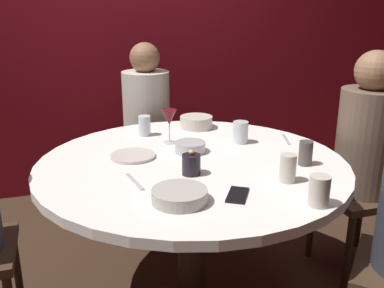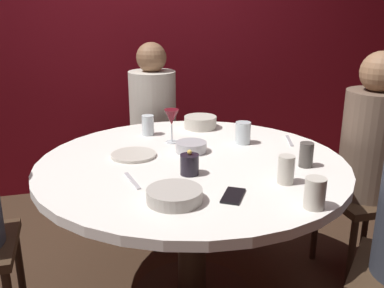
{
  "view_description": "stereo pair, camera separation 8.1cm",
  "coord_description": "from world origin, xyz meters",
  "px_view_note": "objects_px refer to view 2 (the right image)",
  "views": [
    {
      "loc": [
        -0.57,
        -1.76,
        1.44
      ],
      "look_at": [
        0.0,
        0.0,
        0.83
      ],
      "focal_mm": 40.41,
      "sensor_mm": 36.0,
      "label": 1
    },
    {
      "loc": [
        -0.49,
        -1.79,
        1.44
      ],
      "look_at": [
        0.0,
        0.0,
        0.83
      ],
      "focal_mm": 40.41,
      "sensor_mm": 36.0,
      "label": 2
    }
  ],
  "objects_px": {
    "bowl_small_white": "(200,122)",
    "seated_diner_back": "(153,113)",
    "cup_near_candle": "(243,133)",
    "cup_far_edge": "(286,170)",
    "cup_by_right_diner": "(315,193)",
    "dining_table": "(192,190)",
    "bowl_serving_large": "(191,147)",
    "candle_holder": "(190,164)",
    "cup_center_front": "(306,155)",
    "bowl_salad_center": "(174,195)",
    "wine_glass": "(172,119)",
    "cup_by_left_diner": "(148,125)",
    "dinner_plate": "(134,155)",
    "cell_phone": "(233,196)",
    "seated_diner_right": "(372,144)"
  },
  "relations": [
    {
      "from": "seated_diner_right",
      "to": "dinner_plate",
      "type": "height_order",
      "value": "seated_diner_right"
    },
    {
      "from": "cup_far_edge",
      "to": "cup_by_right_diner",
      "type": "bearing_deg",
      "value": -91.22
    },
    {
      "from": "cup_center_front",
      "to": "bowl_small_white",
      "type": "bearing_deg",
      "value": 110.81
    },
    {
      "from": "wine_glass",
      "to": "dinner_plate",
      "type": "distance_m",
      "value": 0.3
    },
    {
      "from": "cell_phone",
      "to": "bowl_salad_center",
      "type": "relative_size",
      "value": 0.68
    },
    {
      "from": "cup_center_front",
      "to": "bowl_salad_center",
      "type": "bearing_deg",
      "value": -163.21
    },
    {
      "from": "bowl_salad_center",
      "to": "cup_center_front",
      "type": "distance_m",
      "value": 0.67
    },
    {
      "from": "dinner_plate",
      "to": "bowl_small_white",
      "type": "bearing_deg",
      "value": 41.07
    },
    {
      "from": "dinner_plate",
      "to": "bowl_salad_center",
      "type": "height_order",
      "value": "bowl_salad_center"
    },
    {
      "from": "candle_holder",
      "to": "cell_phone",
      "type": "xyz_separation_m",
      "value": [
        0.1,
        -0.26,
        -0.04
      ]
    },
    {
      "from": "wine_glass",
      "to": "bowl_serving_large",
      "type": "height_order",
      "value": "wine_glass"
    },
    {
      "from": "seated_diner_right",
      "to": "bowl_salad_center",
      "type": "xyz_separation_m",
      "value": [
        -1.13,
        -0.4,
        0.03
      ]
    },
    {
      "from": "candle_holder",
      "to": "bowl_serving_large",
      "type": "height_order",
      "value": "candle_holder"
    },
    {
      "from": "seated_diner_back",
      "to": "cell_phone",
      "type": "height_order",
      "value": "seated_diner_back"
    },
    {
      "from": "wine_glass",
      "to": "cup_center_front",
      "type": "relative_size",
      "value": 1.62
    },
    {
      "from": "seated_diner_right",
      "to": "wine_glass",
      "type": "relative_size",
      "value": 6.94
    },
    {
      "from": "seated_diner_back",
      "to": "candle_holder",
      "type": "distance_m",
      "value": 1.14
    },
    {
      "from": "cup_near_candle",
      "to": "cup_far_edge",
      "type": "xyz_separation_m",
      "value": [
        -0.03,
        -0.53,
        0.0
      ]
    },
    {
      "from": "cup_near_candle",
      "to": "cup_far_edge",
      "type": "relative_size",
      "value": 0.98
    },
    {
      "from": "bowl_salad_center",
      "to": "cup_far_edge",
      "type": "xyz_separation_m",
      "value": [
        0.47,
        0.05,
        0.03
      ]
    },
    {
      "from": "cup_center_front",
      "to": "cup_far_edge",
      "type": "height_order",
      "value": "cup_far_edge"
    },
    {
      "from": "dining_table",
      "to": "bowl_serving_large",
      "type": "height_order",
      "value": "bowl_serving_large"
    },
    {
      "from": "cup_by_right_diner",
      "to": "cup_center_front",
      "type": "bearing_deg",
      "value": 64.57
    },
    {
      "from": "dining_table",
      "to": "bowl_serving_large",
      "type": "xyz_separation_m",
      "value": [
        0.03,
        0.12,
        0.17
      ]
    },
    {
      "from": "bowl_salad_center",
      "to": "dinner_plate",
      "type": "bearing_deg",
      "value": 98.16
    },
    {
      "from": "cup_by_left_diner",
      "to": "cup_far_edge",
      "type": "relative_size",
      "value": 0.95
    },
    {
      "from": "candle_holder",
      "to": "wine_glass",
      "type": "distance_m",
      "value": 0.45
    },
    {
      "from": "seated_diner_right",
      "to": "cup_far_edge",
      "type": "height_order",
      "value": "seated_diner_right"
    },
    {
      "from": "dining_table",
      "to": "cup_near_candle",
      "type": "height_order",
      "value": "cup_near_candle"
    },
    {
      "from": "dining_table",
      "to": "cup_by_right_diner",
      "type": "bearing_deg",
      "value": -63.54
    },
    {
      "from": "seated_diner_back",
      "to": "cup_by_right_diner",
      "type": "height_order",
      "value": "seated_diner_back"
    },
    {
      "from": "bowl_salad_center",
      "to": "cup_near_candle",
      "type": "xyz_separation_m",
      "value": [
        0.49,
        0.57,
        0.03
      ]
    },
    {
      "from": "bowl_small_white",
      "to": "seated_diner_back",
      "type": "bearing_deg",
      "value": 111.92
    },
    {
      "from": "cell_phone",
      "to": "bowl_serving_large",
      "type": "bearing_deg",
      "value": -55.89
    },
    {
      "from": "seated_diner_right",
      "to": "cell_phone",
      "type": "height_order",
      "value": "seated_diner_right"
    },
    {
      "from": "wine_glass",
      "to": "cup_far_edge",
      "type": "xyz_separation_m",
      "value": [
        0.32,
        -0.64,
        -0.07
      ]
    },
    {
      "from": "wine_glass",
      "to": "bowl_serving_large",
      "type": "relative_size",
      "value": 1.17
    },
    {
      "from": "candle_holder",
      "to": "cup_by_right_diner",
      "type": "distance_m",
      "value": 0.54
    },
    {
      "from": "candle_holder",
      "to": "cup_center_front",
      "type": "relative_size",
      "value": 1.0
    },
    {
      "from": "bowl_small_white",
      "to": "cup_by_left_diner",
      "type": "relative_size",
      "value": 1.7
    },
    {
      "from": "wine_glass",
      "to": "cup_center_front",
      "type": "distance_m",
      "value": 0.7
    },
    {
      "from": "dinner_plate",
      "to": "cup_by_left_diner",
      "type": "bearing_deg",
      "value": 68.94
    },
    {
      "from": "wine_glass",
      "to": "cell_phone",
      "type": "bearing_deg",
      "value": -83.96
    },
    {
      "from": "candle_holder",
      "to": "cup_far_edge",
      "type": "relative_size",
      "value": 0.94
    },
    {
      "from": "cup_far_edge",
      "to": "cell_phone",
      "type": "bearing_deg",
      "value": -165.17
    },
    {
      "from": "candle_holder",
      "to": "dinner_plate",
      "type": "relative_size",
      "value": 0.51
    },
    {
      "from": "bowl_serving_large",
      "to": "cup_center_front",
      "type": "xyz_separation_m",
      "value": [
        0.43,
        -0.32,
        0.03
      ]
    },
    {
      "from": "cup_far_edge",
      "to": "wine_glass",
      "type": "bearing_deg",
      "value": 116.73
    },
    {
      "from": "cup_center_front",
      "to": "cup_far_edge",
      "type": "distance_m",
      "value": 0.23
    },
    {
      "from": "seated_diner_right",
      "to": "bowl_salad_center",
      "type": "relative_size",
      "value": 5.96
    }
  ]
}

